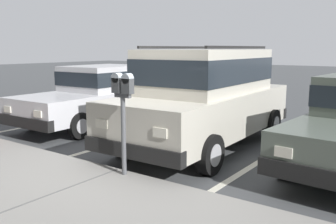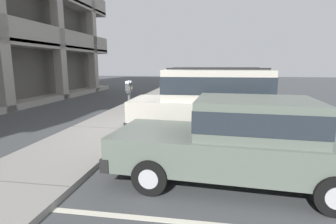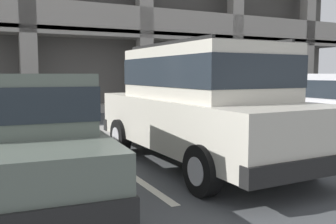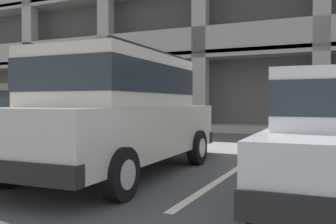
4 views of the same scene
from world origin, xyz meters
name	(u,v)px [view 3 (image 3 of 4)]	position (x,y,z in m)	size (l,w,h in m)	color
ground_plane	(158,145)	(0.00, 0.00, -0.05)	(80.00, 80.00, 0.10)	#444749
sidewalk	(137,132)	(0.00, 1.30, 0.06)	(40.00, 2.20, 0.12)	gray
parking_stall_lines	(251,147)	(1.50, -1.40, 0.00)	(12.12, 4.80, 0.01)	silver
silver_suv	(201,101)	(-0.18, -2.16, 1.09)	(2.11, 4.83, 2.03)	beige
red_sedan	(20,132)	(-3.08, -2.64, 0.82)	(2.05, 4.59, 1.54)	#5B665B
parking_meter_near	(142,86)	(-0.24, 0.35, 1.25)	(0.35, 0.12, 1.52)	#595B60
parking_meter_far	(327,86)	(5.76, 0.40, 1.18)	(0.35, 0.12, 1.42)	#595B60
fire_hydrant	(258,112)	(3.38, 0.65, 0.46)	(0.30, 0.30, 0.70)	red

